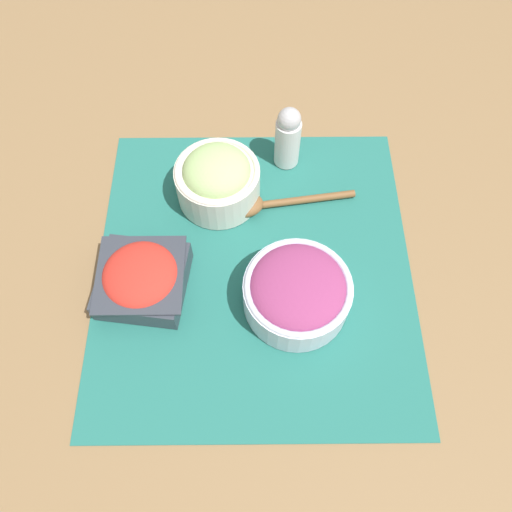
{
  "coord_description": "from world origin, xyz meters",
  "views": [
    {
      "loc": [
        -0.35,
        0.0,
        0.68
      ],
      "look_at": [
        0.0,
        0.0,
        0.03
      ],
      "focal_mm": 35.0,
      "sensor_mm": 36.0,
      "label": 1
    }
  ],
  "objects_px": {
    "onion_bowl": "(299,291)",
    "pepper_shaker": "(290,137)",
    "tomato_bowl": "(144,278)",
    "wooden_spoon": "(261,203)",
    "cucumber_bowl": "(219,179)"
  },
  "relations": [
    {
      "from": "tomato_bowl",
      "to": "wooden_spoon",
      "type": "distance_m",
      "value": 0.22
    },
    {
      "from": "onion_bowl",
      "to": "pepper_shaker",
      "type": "relative_size",
      "value": 1.31
    },
    {
      "from": "onion_bowl",
      "to": "wooden_spoon",
      "type": "relative_size",
      "value": 0.71
    },
    {
      "from": "cucumber_bowl",
      "to": "wooden_spoon",
      "type": "relative_size",
      "value": 0.62
    },
    {
      "from": "onion_bowl",
      "to": "tomato_bowl",
      "type": "distance_m",
      "value": 0.22
    },
    {
      "from": "wooden_spoon",
      "to": "pepper_shaker",
      "type": "height_order",
      "value": "pepper_shaker"
    },
    {
      "from": "wooden_spoon",
      "to": "pepper_shaker",
      "type": "xyz_separation_m",
      "value": [
        0.1,
        -0.05,
        0.05
      ]
    },
    {
      "from": "wooden_spoon",
      "to": "cucumber_bowl",
      "type": "bearing_deg",
      "value": 69.73
    },
    {
      "from": "tomato_bowl",
      "to": "wooden_spoon",
      "type": "height_order",
      "value": "tomato_bowl"
    },
    {
      "from": "onion_bowl",
      "to": "pepper_shaker",
      "type": "xyz_separation_m",
      "value": [
        0.26,
        0.0,
        0.02
      ]
    },
    {
      "from": "onion_bowl",
      "to": "tomato_bowl",
      "type": "bearing_deg",
      "value": 82.99
    },
    {
      "from": "cucumber_bowl",
      "to": "tomato_bowl",
      "type": "distance_m",
      "value": 0.2
    },
    {
      "from": "tomato_bowl",
      "to": "pepper_shaker",
      "type": "bearing_deg",
      "value": -42.48
    },
    {
      "from": "pepper_shaker",
      "to": "tomato_bowl",
      "type": "bearing_deg",
      "value": 137.52
    },
    {
      "from": "tomato_bowl",
      "to": "wooden_spoon",
      "type": "xyz_separation_m",
      "value": [
        0.14,
        -0.17,
        -0.02
      ]
    }
  ]
}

